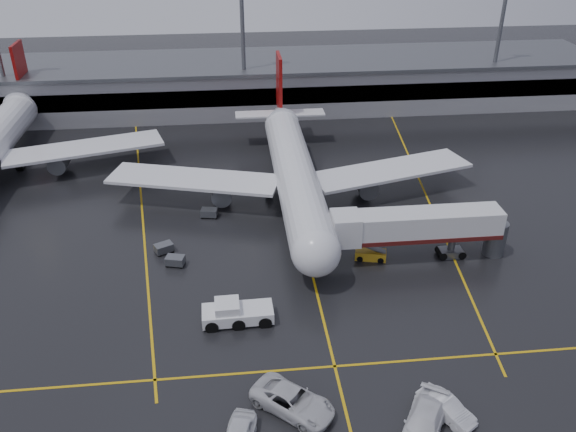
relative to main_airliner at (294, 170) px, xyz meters
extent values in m
plane|color=black|center=(0.00, -9.70, -4.21)|extent=(220.00, 220.00, 0.00)
cube|color=gold|center=(0.00, -9.70, -4.20)|extent=(0.25, 90.00, 0.02)
cube|color=gold|center=(0.00, -31.70, -4.20)|extent=(60.00, 0.25, 0.02)
cube|color=gold|center=(-20.00, 0.30, -4.20)|extent=(9.99, 69.35, 0.02)
cube|color=gold|center=(18.00, 0.30, -4.20)|extent=(7.57, 69.64, 0.02)
cube|color=gray|center=(0.00, 38.30, -0.21)|extent=(120.00, 18.00, 8.00)
cube|color=black|center=(0.00, 29.50, 0.29)|extent=(120.00, 0.40, 3.00)
cube|color=#595B60|center=(0.00, 38.30, 4.09)|extent=(122.00, 19.00, 0.60)
cylinder|color=#595B60|center=(-5.00, 32.30, 8.29)|extent=(0.70, 0.70, 25.00)
cylinder|color=#595B60|center=(40.00, 32.30, 8.29)|extent=(0.70, 0.70, 25.00)
cylinder|color=silver|center=(0.00, -1.70, -0.01)|extent=(5.20, 36.00, 5.20)
sphere|color=silver|center=(0.00, -19.70, -0.01)|extent=(5.20, 5.20, 5.20)
cone|color=silver|center=(0.00, 19.30, 0.59)|extent=(4.94, 8.00, 4.94)
cube|color=maroon|center=(0.00, 20.30, 5.49)|extent=(0.50, 5.50, 8.50)
cube|color=silver|center=(0.00, 19.30, 0.79)|extent=(14.00, 3.00, 0.25)
cube|color=silver|center=(-13.00, 0.30, -0.81)|extent=(22.80, 11.83, 0.40)
cube|color=silver|center=(13.00, 0.30, -0.81)|extent=(22.80, 11.83, 0.40)
cylinder|color=#595B60|center=(-9.50, -0.70, -2.21)|extent=(2.60, 4.50, 2.60)
cylinder|color=#595B60|center=(9.50, -0.70, -2.21)|extent=(2.60, 4.50, 2.60)
cylinder|color=#595B60|center=(0.00, -16.70, -3.21)|extent=(0.56, 0.56, 2.00)
cylinder|color=#595B60|center=(-3.20, 1.30, -3.21)|extent=(0.56, 0.56, 2.00)
cylinder|color=#595B60|center=(3.20, 1.30, -3.21)|extent=(0.56, 0.56, 2.00)
cylinder|color=black|center=(0.00, -16.70, -3.76)|extent=(0.40, 1.10, 1.10)
cylinder|color=black|center=(-3.20, 1.30, -3.66)|extent=(1.00, 1.40, 1.40)
cylinder|color=black|center=(3.20, 1.30, -3.66)|extent=(1.00, 1.40, 1.40)
cone|color=silver|center=(-42.00, 31.30, 0.59)|extent=(4.94, 8.00, 4.94)
cube|color=maroon|center=(-42.00, 32.30, 5.49)|extent=(0.50, 5.50, 8.50)
cube|color=silver|center=(-42.00, 31.30, 0.79)|extent=(14.00, 3.00, 0.25)
cube|color=silver|center=(-29.00, 12.30, -0.81)|extent=(22.80, 11.83, 0.40)
cylinder|color=#595B60|center=(-32.50, 11.30, -2.21)|extent=(2.60, 4.50, 2.60)
cylinder|color=#595B60|center=(-38.80, 13.30, -3.21)|extent=(0.56, 0.56, 2.00)
cylinder|color=black|center=(-38.80, 13.30, -3.66)|extent=(1.00, 1.40, 1.40)
cube|color=silver|center=(12.00, -15.70, 0.19)|extent=(18.00, 3.20, 3.00)
cube|color=#4C1211|center=(12.00, -15.70, -1.11)|extent=(18.00, 3.30, 0.50)
cube|color=silver|center=(3.80, -15.70, 0.19)|extent=(3.00, 3.40, 3.30)
cylinder|color=#595B60|center=(16.00, -15.70, -2.71)|extent=(0.80, 0.80, 3.00)
cube|color=#595B60|center=(16.00, -15.70, -3.76)|extent=(2.60, 1.60, 0.90)
cylinder|color=#595B60|center=(21.00, -15.70, -2.21)|extent=(2.40, 2.40, 4.00)
cylinder|color=black|center=(14.90, -15.70, -3.76)|extent=(0.90, 1.80, 0.90)
cylinder|color=black|center=(17.10, -15.70, -3.76)|extent=(0.90, 1.80, 0.90)
cube|color=white|center=(-8.21, -24.64, -3.34)|extent=(6.83, 2.87, 1.16)
cube|color=white|center=(-9.17, -24.66, -2.37)|extent=(2.38, 2.38, 0.97)
cube|color=black|center=(-9.17, -24.66, -2.37)|extent=(2.14, 2.14, 0.87)
cylinder|color=black|center=(-10.72, -24.70, -3.68)|extent=(1.33, 2.93, 1.26)
cylinder|color=black|center=(-8.21, -24.64, -3.68)|extent=(1.33, 2.93, 1.26)
cylinder|color=black|center=(-5.69, -24.57, -3.68)|extent=(1.33, 2.93, 1.26)
cube|color=gold|center=(6.91, -15.29, -3.68)|extent=(3.68, 2.21, 1.05)
cube|color=#595B60|center=(6.91, -15.29, -2.68)|extent=(3.42, 1.63, 1.20)
cylinder|color=black|center=(5.80, -15.02, -3.92)|extent=(1.04, 1.73, 0.67)
cylinder|color=black|center=(8.02, -15.57, -3.92)|extent=(1.04, 1.73, 0.67)
imported|color=silver|center=(-4.20, -36.18, -3.24)|extent=(7.38, 6.97, 1.94)
imported|color=silver|center=(5.45, -39.47, -3.24)|extent=(5.91, 7.10, 1.94)
imported|color=white|center=(7.77, -37.97, -3.40)|extent=(4.17, 5.07, 1.63)
cube|color=#595B60|center=(-14.75, -14.33, -3.56)|extent=(2.26, 1.75, 0.90)
cylinder|color=black|center=(-15.65, -14.62, -4.03)|extent=(0.40, 0.20, 0.40)
cylinder|color=black|center=(-14.10, -15.01, -4.03)|extent=(0.40, 0.20, 0.40)
cylinder|color=black|center=(-15.40, -13.65, -4.03)|extent=(0.40, 0.20, 0.40)
cylinder|color=black|center=(-13.85, -14.04, -4.03)|extent=(0.40, 0.20, 0.40)
cube|color=#595B60|center=(-16.19, -11.58, -3.56)|extent=(2.37, 2.07, 0.90)
cylinder|color=black|center=(-16.67, -12.39, -4.03)|extent=(0.40, 0.20, 0.40)
cylinder|color=black|center=(-15.25, -11.66, -4.03)|extent=(0.40, 0.20, 0.40)
cylinder|color=black|center=(-17.13, -11.50, -4.03)|extent=(0.40, 0.20, 0.40)
cylinder|color=black|center=(-15.70, -10.77, -4.03)|extent=(0.40, 0.20, 0.40)
cube|color=#595B60|center=(-11.14, -3.83, -3.56)|extent=(2.20, 1.63, 0.90)
cylinder|color=black|center=(-12.01, -4.18, -4.03)|extent=(0.40, 0.20, 0.40)
cylinder|color=black|center=(-10.44, -4.46, -4.03)|extent=(0.40, 0.20, 0.40)
cylinder|color=black|center=(-11.84, -3.20, -4.03)|extent=(0.40, 0.20, 0.40)
cylinder|color=black|center=(-10.26, -3.48, -4.03)|extent=(0.40, 0.20, 0.40)
camera|label=1|loc=(-8.15, -69.97, 32.87)|focal=37.23mm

